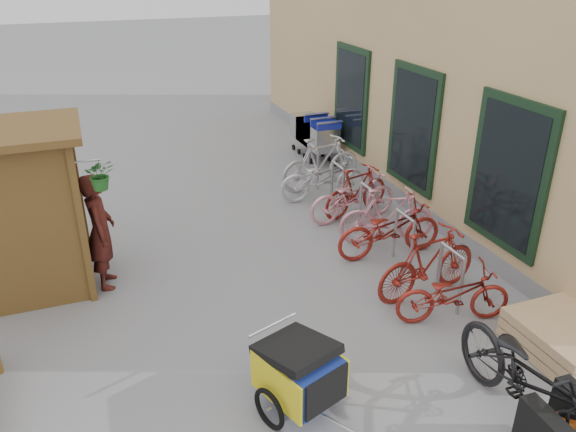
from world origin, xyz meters
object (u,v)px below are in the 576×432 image
object	(u,v)px
bike_2	(390,229)
person_kiosk	(100,231)
bike_5	(357,191)
bike_7	(321,163)
pallet_stack	(565,339)
bike_1	(428,263)
child_trailer	(299,371)
shopping_carts	(314,132)
bike_6	(323,177)
cargo_bike	(532,383)
bike_3	(387,216)
bike_0	(453,294)
bike_4	(353,197)

from	to	relation	value
bike_2	person_kiosk	bearing A→B (deg)	83.73
bike_5	bike_7	size ratio (longest dim) A/B	0.84
pallet_stack	bike_1	bearing A→B (deg)	115.98
bike_7	child_trailer	bearing A→B (deg)	145.90
pallet_stack	shopping_carts	distance (m)	7.80
person_kiosk	bike_1	xyz separation A→B (m)	(4.24, -1.89, -0.35)
pallet_stack	bike_1	distance (m)	1.94
pallet_stack	bike_6	world-z (taller)	bike_6
cargo_bike	bike_1	distance (m)	2.54
person_kiosk	bike_6	xyz separation A→B (m)	(4.27, 1.79, -0.40)
bike_3	shopping_carts	bearing A→B (deg)	6.82
child_trailer	person_kiosk	xyz separation A→B (m)	(-1.73, 3.31, 0.38)
child_trailer	bike_6	world-z (taller)	bike_6
bike_1	bike_6	distance (m)	3.68
child_trailer	bike_7	xyz separation A→B (m)	(2.73, 5.67, 0.07)
person_kiosk	bike_5	xyz separation A→B (m)	(4.57, 0.95, -0.41)
shopping_carts	bike_1	size ratio (longest dim) A/B	1.00
shopping_carts	cargo_bike	distance (m)	8.65
bike_0	child_trailer	bearing A→B (deg)	121.16
person_kiosk	bike_5	size ratio (longest dim) A/B	1.13
bike_0	bike_5	bearing A→B (deg)	8.16
bike_6	cargo_bike	bearing A→B (deg)	-179.73
cargo_bike	bike_3	bearing A→B (deg)	82.09
cargo_bike	bike_6	bearing A→B (deg)	87.62
cargo_bike	bike_5	xyz separation A→B (m)	(0.76, 5.34, -0.10)
cargo_bike	bike_7	xyz separation A→B (m)	(0.66, 6.75, -0.01)
shopping_carts	cargo_bike	world-z (taller)	cargo_bike
bike_1	bike_6	bearing A→B (deg)	-7.97
shopping_carts	bike_3	xyz separation A→B (m)	(-0.57, -4.44, -0.16)
person_kiosk	bike_3	xyz separation A→B (m)	(4.52, -0.28, -0.38)
bike_5	bike_1	bearing A→B (deg)	156.38
pallet_stack	bike_5	bearing A→B (deg)	96.42
pallet_stack	bike_6	distance (m)	5.48
shopping_carts	bike_1	world-z (taller)	shopping_carts
bike_3	bike_7	distance (m)	2.63
bike_6	bike_0	bearing A→B (deg)	-176.29
child_trailer	bike_7	size ratio (longest dim) A/B	0.82
bike_7	bike_1	bearing A→B (deg)	168.60
bike_1	bike_7	distance (m)	4.26
pallet_stack	bike_3	xyz separation A→B (m)	(-0.57, 3.34, 0.28)
bike_2	bike_3	distance (m)	0.45
bike_0	bike_1	size ratio (longest dim) A/B	0.90
bike_2	bike_6	distance (m)	2.48
person_kiosk	bike_7	bearing A→B (deg)	-57.39
bike_0	bike_5	distance (m)	3.52
bike_4	bike_6	size ratio (longest dim) A/B	0.98
bike_1	bike_2	distance (m)	1.21
bike_6	child_trailer	bearing A→B (deg)	158.15
child_trailer	bike_5	bearing A→B (deg)	36.25
bike_0	bike_2	world-z (taller)	bike_2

